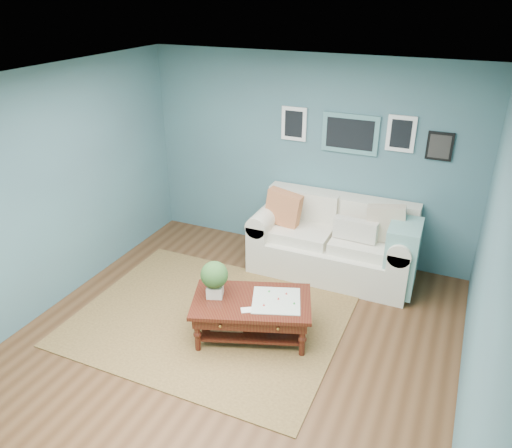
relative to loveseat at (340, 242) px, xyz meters
The scene contains 4 objects.
room_shell 2.26m from the loveseat, 107.53° to the right, with size 5.00×5.02×2.70m.
area_rug 1.98m from the loveseat, 123.24° to the right, with size 2.92×2.34×0.01m, color brown.
loveseat is the anchor object (origin of this frame).
coffee_table 1.79m from the loveseat, 108.28° to the right, with size 1.41×1.10×0.87m.
Camera 1 is at (1.95, -3.62, 3.45)m, focal length 35.00 mm.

